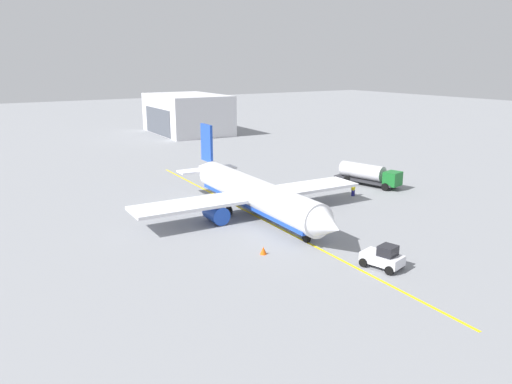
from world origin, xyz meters
TOP-DOWN VIEW (x-y plane):
  - ground_plane at (0.00, 0.00)m, footprint 400.00×400.00m
  - airplane at (-0.51, 0.02)m, footprint 32.38×29.68m
  - fuel_tanker at (-4.25, 22.52)m, footprint 10.63×4.92m
  - pushback_tug at (19.23, 1.41)m, footprint 3.99×3.08m
  - refueling_worker at (-0.75, 16.33)m, footprint 0.52×0.61m
  - safety_cone_nose at (10.74, -5.92)m, footprint 0.67×0.67m
  - distant_hangar at (-70.68, 23.44)m, footprint 24.90×16.71m
  - taxi_line_marking at (0.00, 0.00)m, footprint 61.48×2.47m

SIDE VIEW (x-z plane):
  - ground_plane at x=0.00m, z-range 0.00..0.00m
  - taxi_line_marking at x=0.00m, z-range 0.00..0.01m
  - safety_cone_nose at x=10.74m, z-range 0.00..0.75m
  - refueling_worker at x=-0.75m, z-range -0.03..1.68m
  - pushback_tug at x=19.23m, z-range -0.09..2.11m
  - fuel_tanker at x=-4.25m, z-range 0.15..3.30m
  - airplane at x=-0.51m, z-range -2.18..7.42m
  - distant_hangar at x=-70.68m, z-range -0.01..9.85m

